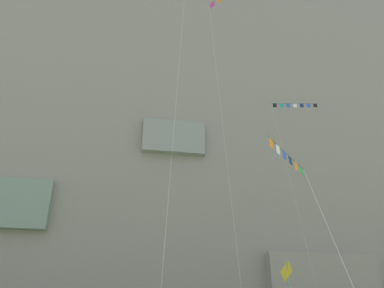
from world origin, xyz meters
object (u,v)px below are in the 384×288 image
Objects in this scene: kite_banner_low_left at (233,3)px; kite_diamond_low_center at (287,274)px; kite_banner_mid_center at (296,116)px; kite_banner_upper_mid at (296,174)px.

kite_banner_low_left is 25.33m from kite_diamond_low_center.
kite_banner_low_left is (-10.42, -12.54, 2.39)m from kite_banner_mid_center.
kite_banner_upper_mid is 0.97× the size of kite_diamond_low_center.
kite_banner_upper_mid is at bearing -110.85° from kite_diamond_low_center.
kite_banner_low_left reaches higher than kite_diamond_low_center.
kite_banner_upper_mid is 21.54m from kite_banner_low_left.
kite_banner_upper_mid is (-11.32, -21.88, -17.00)m from kite_banner_mid_center.
kite_diamond_low_center is (8.11, 14.31, -19.26)m from kite_banner_low_left.
kite_banner_upper_mid is at bearing -117.35° from kite_banner_mid_center.
kite_diamond_low_center is at bearing 142.60° from kite_banner_mid_center.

